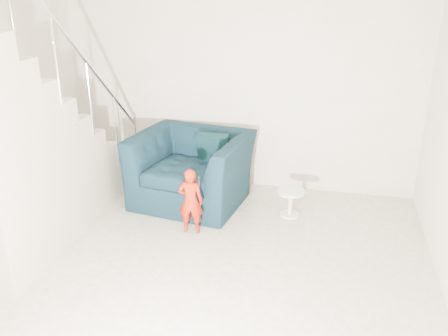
{
  "coord_description": "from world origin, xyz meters",
  "views": [
    {
      "loc": [
        1.29,
        -3.68,
        2.85
      ],
      "look_at": [
        0.15,
        1.2,
        0.85
      ],
      "focal_mm": 38.0,
      "sensor_mm": 36.0,
      "label": 1
    }
  ],
  "objects": [
    {
      "name": "back_wall",
      "position": [
        0.0,
        2.75,
        1.35
      ],
      "size": [
        5.0,
        0.0,
        5.0
      ],
      "primitive_type": "plane",
      "rotation": [
        1.57,
        0.0,
        0.0
      ],
      "color": "#BEB09B",
      "rests_on": "floor"
    },
    {
      "name": "armchair",
      "position": [
        -0.49,
        1.99,
        0.47
      ],
      "size": [
        1.62,
        1.46,
        0.94
      ],
      "primitive_type": "imported",
      "rotation": [
        0.0,
        0.0,
        -0.14
      ],
      "color": "black",
      "rests_on": "floor"
    },
    {
      "name": "toddler",
      "position": [
        -0.25,
        1.15,
        0.41
      ],
      "size": [
        0.32,
        0.24,
        0.82
      ],
      "primitive_type": "imported",
      "rotation": [
        0.0,
        0.0,
        3.28
      ],
      "color": "#942A04",
      "rests_on": "floor"
    },
    {
      "name": "phone",
      "position": [
        -0.12,
        1.11,
        0.71
      ],
      "size": [
        0.03,
        0.05,
        0.1
      ],
      "primitive_type": "cube",
      "rotation": [
        0.0,
        0.0,
        0.2
      ],
      "color": "black",
      "rests_on": "toddler"
    },
    {
      "name": "floor",
      "position": [
        0.0,
        0.0,
        0.0
      ],
      "size": [
        5.5,
        5.5,
        0.0
      ],
      "primitive_type": "plane",
      "color": "gray",
      "rests_on": "ground"
    },
    {
      "name": "throw",
      "position": [
        -1.11,
        1.97,
        0.59
      ],
      "size": [
        0.04,
        0.44,
        0.5
      ],
      "primitive_type": "cube",
      "color": "black",
      "rests_on": "armchair"
    },
    {
      "name": "cushion",
      "position": [
        -0.23,
        2.21,
        0.72
      ],
      "size": [
        0.43,
        0.2,
        0.42
      ],
      "primitive_type": "cube",
      "rotation": [
        0.21,
        0.0,
        0.0
      ],
      "color": "black",
      "rests_on": "armchair"
    },
    {
      "name": "ceiling",
      "position": [
        0.0,
        0.0,
        2.7
      ],
      "size": [
        5.5,
        5.5,
        0.0
      ],
      "primitive_type": "plane",
      "rotation": [
        3.14,
        0.0,
        0.0
      ],
      "color": "silver",
      "rests_on": "back_wall"
    },
    {
      "name": "side_table",
      "position": [
        0.87,
        1.85,
        0.24
      ],
      "size": [
        0.36,
        0.36,
        0.36
      ],
      "color": "silver",
      "rests_on": "floor"
    },
    {
      "name": "staircase",
      "position": [
        -2.0,
        0.55,
        0.95
      ],
      "size": [
        1.02,
        3.03,
        3.62
      ],
      "color": "#ADA089",
      "rests_on": "floor"
    }
  ]
}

